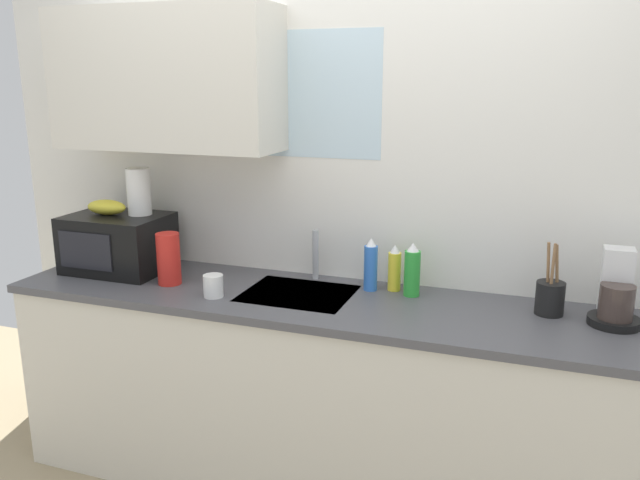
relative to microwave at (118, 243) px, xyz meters
The scene contains 13 objects.
kitchen_wall_assembly 0.98m from the microwave, 16.39° to the left, with size 3.52×0.42×2.50m.
counter_unit 1.19m from the microwave, ahead, with size 2.75×0.63×0.90m.
sink_faucet 0.95m from the microwave, 11.63° to the left, with size 0.03×0.03×0.23m, color #B2B5BA.
microwave is the anchor object (origin of this frame).
banana_bunch 0.18m from the microwave, behind, with size 0.20×0.11×0.07m, color gold.
paper_towel_roll 0.27m from the microwave, 27.17° to the left, with size 0.11×0.11×0.22m, color white.
coffee_maker 2.18m from the microwave, ahead, with size 0.19×0.21×0.28m.
dish_soap_bottle_blue 1.22m from the microwave, ahead, with size 0.06×0.06×0.23m.
dish_soap_bottle_yellow 1.32m from the microwave, ahead, with size 0.06×0.06×0.20m.
dish_soap_bottle_green 1.40m from the microwave, ahead, with size 0.07×0.07×0.23m.
cereal_canister 0.35m from the microwave, 16.13° to the right, with size 0.10×0.10×0.23m, color red.
mug_white 0.65m from the microwave, 17.14° to the right, with size 0.08×0.08×0.10m, color white.
utensil_crock 1.95m from the microwave, ahead, with size 0.11×0.11×0.29m.
Camera 1 is at (0.85, -2.39, 1.80)m, focal length 35.82 mm.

